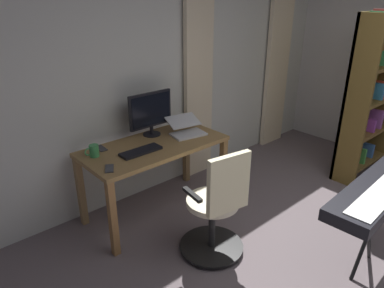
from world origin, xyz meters
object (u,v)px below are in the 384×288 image
object	(u,v)px
desk	(155,154)
bookshelf	(368,97)
office_chair	(217,209)
computer_keyboard	(141,151)
laptop	(186,129)
computer_monitor	(151,112)
cell_phone_face_up	(101,148)
computer_mouse	(182,123)
mug_coffee	(94,151)
cell_phone_by_monitor	(109,168)
piano_keyboard	(379,191)

from	to	relation	value
desk	bookshelf	distance (m)	2.59
office_chair	computer_keyboard	distance (m)	0.88
laptop	computer_monitor	bearing A→B (deg)	-27.53
cell_phone_face_up	bookshelf	xyz separation A→B (m)	(-2.82, 1.18, 0.21)
desk	cell_phone_face_up	bearing A→B (deg)	-28.88
desk	bookshelf	size ratio (longest dim) A/B	0.72
office_chair	bookshelf	distance (m)	2.46
desk	computer_monitor	bearing A→B (deg)	-120.27
computer_keyboard	computer_mouse	bearing A→B (deg)	-156.77
cell_phone_face_up	bookshelf	size ratio (longest dim) A/B	0.07
laptop	computer_mouse	bearing A→B (deg)	-110.75
computer_mouse	mug_coffee	size ratio (longest dim) A/B	0.76
computer_monitor	bookshelf	distance (m)	2.54
mug_coffee	laptop	bearing A→B (deg)	172.59
computer_monitor	computer_mouse	bearing A→B (deg)	-175.63
laptop	cell_phone_by_monitor	xyz separation A→B (m)	(0.99, 0.18, -0.05)
desk	office_chair	distance (m)	0.89
laptop	mug_coffee	world-z (taller)	laptop
computer_keyboard	computer_mouse	world-z (taller)	computer_mouse
desk	mug_coffee	distance (m)	0.60
office_chair	computer_mouse	world-z (taller)	office_chair
computer_mouse	cell_phone_face_up	xyz separation A→B (m)	(1.00, 0.01, -0.01)
computer_monitor	computer_keyboard	distance (m)	0.50
cell_phone_by_monitor	piano_keyboard	size ratio (longest dim) A/B	0.11
bookshelf	cell_phone_by_monitor	bearing A→B (deg)	-14.33
office_chair	piano_keyboard	world-z (taller)	office_chair
cell_phone_face_up	mug_coffee	bearing A→B (deg)	45.07
computer_keyboard	office_chair	bearing A→B (deg)	103.39
office_chair	desk	bearing A→B (deg)	98.51
office_chair	computer_monitor	distance (m)	1.23
cell_phone_by_monitor	piano_keyboard	xyz separation A→B (m)	(-1.34, 1.61, -0.03)
office_chair	cell_phone_face_up	distance (m)	1.23
computer_monitor	computer_mouse	world-z (taller)	computer_monitor
cell_phone_face_up	piano_keyboard	world-z (taller)	piano_keyboard
office_chair	laptop	bearing A→B (deg)	73.56
desk	computer_monitor	distance (m)	0.43
computer_mouse	mug_coffee	distance (m)	1.13
computer_keyboard	mug_coffee	distance (m)	0.41
office_chair	mug_coffee	distance (m)	1.19
cell_phone_by_monitor	desk	bearing A→B (deg)	-132.55
cell_phone_by_monitor	cell_phone_face_up	world-z (taller)	same
computer_keyboard	cell_phone_by_monitor	world-z (taller)	computer_keyboard
mug_coffee	piano_keyboard	size ratio (longest dim) A/B	0.10
computer_monitor	computer_keyboard	bearing A→B (deg)	41.71
bookshelf	piano_keyboard	xyz separation A→B (m)	(1.63, 0.85, -0.24)
office_chair	cell_phone_by_monitor	distance (m)	0.95
desk	piano_keyboard	distance (m)	1.95
computer_monitor	bookshelf	world-z (taller)	bookshelf
laptop	mug_coffee	size ratio (longest dim) A/B	2.92
cell_phone_by_monitor	piano_keyboard	world-z (taller)	piano_keyboard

